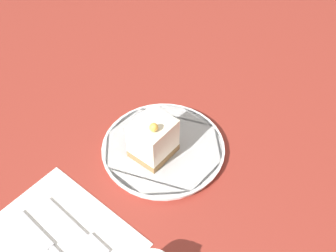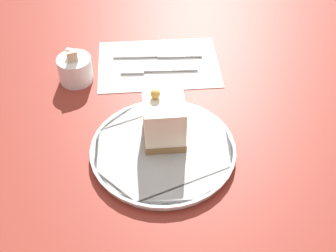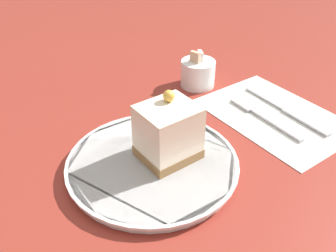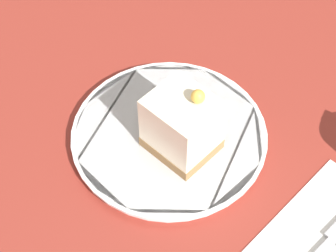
% 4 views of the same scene
% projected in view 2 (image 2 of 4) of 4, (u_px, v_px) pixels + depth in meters
% --- Properties ---
extents(ground_plane, '(4.00, 4.00, 0.00)m').
position_uv_depth(ground_plane, '(157.00, 143.00, 0.84)').
color(ground_plane, maroon).
extents(plate, '(0.25, 0.25, 0.02)m').
position_uv_depth(plate, '(163.00, 150.00, 0.81)').
color(plate, white).
rests_on(plate, ground_plane).
extents(cake_slice, '(0.08, 0.07, 0.10)m').
position_uv_depth(cake_slice, '(164.00, 121.00, 0.79)').
color(cake_slice, olive).
rests_on(cake_slice, plate).
extents(napkin, '(0.19, 0.26, 0.00)m').
position_uv_depth(napkin, '(159.00, 64.00, 1.00)').
color(napkin, white).
rests_on(napkin, ground_plane).
extents(fork, '(0.02, 0.16, 0.00)m').
position_uv_depth(fork, '(152.00, 70.00, 0.98)').
color(fork, '#B2B2B7').
rests_on(fork, napkin).
extents(knife, '(0.01, 0.19, 0.00)m').
position_uv_depth(knife, '(166.00, 55.00, 1.02)').
color(knife, '#B2B2B7').
rests_on(knife, napkin).
extents(sugar_bowl, '(0.07, 0.07, 0.08)m').
position_uv_depth(sugar_bowl, '(75.00, 69.00, 0.95)').
color(sugar_bowl, white).
rests_on(sugar_bowl, ground_plane).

